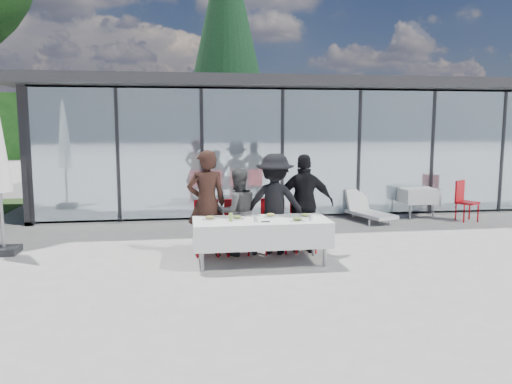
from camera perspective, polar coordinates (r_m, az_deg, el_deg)
ground at (r=8.34m, az=1.43°, el=-8.42°), size 90.00×90.00×0.00m
pavilion at (r=16.41m, az=3.51°, el=7.10°), size 14.80×8.80×3.44m
treeline at (r=35.90m, az=-9.48°, el=7.42°), size 62.50×2.00×4.40m
dining_table at (r=8.36m, az=0.60°, el=-4.58°), size 2.26×0.96×0.75m
diner_a at (r=8.82m, az=-5.67°, el=-1.31°), size 0.75×0.75×1.88m
diner_chair_a at (r=9.01m, az=-5.67°, el=-3.73°), size 0.44×0.44×0.97m
diner_b at (r=8.89m, az=-2.13°, el=-2.29°), size 0.90×0.90×1.55m
diner_chair_b at (r=9.05m, az=-2.21°, el=-3.64°), size 0.44×0.44×0.97m
diner_c at (r=8.96m, az=2.17°, el=-1.37°), size 1.45×1.45×1.81m
diner_chair_c at (r=9.14m, az=2.02°, el=-3.52°), size 0.44×0.44×0.97m
diner_d at (r=9.08m, az=5.58°, el=-1.33°), size 1.20×1.20×1.79m
diner_chair_d at (r=9.26m, az=5.37°, el=-3.41°), size 0.44×0.44×0.97m
plate_a at (r=8.33m, az=-5.30°, el=-2.99°), size 0.25×0.25×0.07m
plate_b at (r=8.34m, az=-2.16°, el=-2.95°), size 0.25×0.25×0.07m
plate_c at (r=8.54m, az=1.68°, el=-2.70°), size 0.25×0.25×0.07m
plate_d at (r=8.56m, az=5.69°, el=-2.71°), size 0.25×0.25×0.07m
plate_extra at (r=8.19m, az=4.75°, el=-3.17°), size 0.25×0.25×0.07m
juice_bottle at (r=8.15m, az=-2.92°, el=-2.89°), size 0.06×0.06×0.14m
drinking_glasses at (r=8.18m, az=3.15°, el=-3.00°), size 0.99×0.08×0.10m
folded_eyeglasses at (r=8.09m, az=1.09°, el=-3.41°), size 0.14×0.03×0.01m
spare_table_right at (r=13.15m, az=17.88°, el=-0.37°), size 0.86×0.86×0.74m
spare_chair_a at (r=13.08m, az=22.66°, el=-0.71°), size 0.61×0.61×0.97m
spare_chair_b at (r=13.47m, az=16.24°, el=-0.20°), size 0.46×0.46×0.97m
lounger at (r=12.45m, az=12.53°, el=-2.00°), size 0.98×1.45×0.72m
conifer_tree at (r=21.30m, az=-3.38°, el=17.61°), size 4.00×4.00×10.50m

